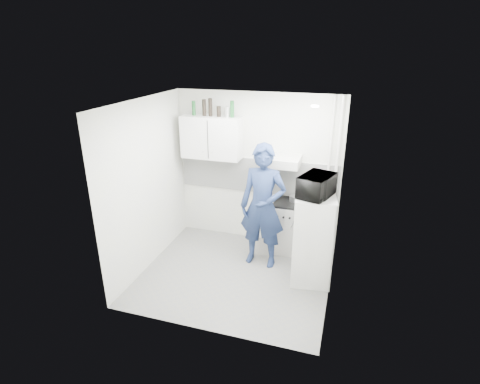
% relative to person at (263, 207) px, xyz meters
% --- Properties ---
extents(floor, '(2.80, 2.80, 0.00)m').
position_rel_person_xyz_m(floor, '(-0.29, -0.47, -0.98)').
color(floor, slate).
rests_on(floor, ground).
extents(ceiling, '(2.80, 2.80, 0.00)m').
position_rel_person_xyz_m(ceiling, '(-0.29, -0.47, 1.62)').
color(ceiling, white).
rests_on(ceiling, wall_back).
extents(wall_back, '(2.80, 0.00, 2.80)m').
position_rel_person_xyz_m(wall_back, '(-0.29, 0.78, 0.32)').
color(wall_back, beige).
rests_on(wall_back, floor).
extents(wall_left, '(0.00, 2.60, 2.60)m').
position_rel_person_xyz_m(wall_left, '(-1.69, -0.47, 0.32)').
color(wall_left, beige).
rests_on(wall_left, floor).
extents(wall_right, '(0.00, 2.60, 2.60)m').
position_rel_person_xyz_m(wall_right, '(1.11, -0.47, 0.32)').
color(wall_right, beige).
rests_on(wall_right, floor).
extents(person, '(0.74, 0.51, 1.96)m').
position_rel_person_xyz_m(person, '(0.00, 0.00, 0.00)').
color(person, '#1A284C').
rests_on(person, floor).
extents(stove, '(0.53, 0.53, 0.85)m').
position_rel_person_xyz_m(stove, '(0.33, 0.53, -0.55)').
color(stove, beige).
rests_on(stove, floor).
extents(fridge, '(0.63, 0.63, 1.35)m').
position_rel_person_xyz_m(fridge, '(0.81, -0.25, -0.30)').
color(fridge, silver).
rests_on(fridge, floor).
extents(stove_top, '(0.51, 0.51, 0.03)m').
position_rel_person_xyz_m(stove_top, '(0.33, 0.53, -0.11)').
color(stove_top, black).
rests_on(stove_top, stove).
extents(saucepan, '(0.17, 0.17, 0.09)m').
position_rel_person_xyz_m(saucepan, '(0.39, 0.59, -0.05)').
color(saucepan, silver).
rests_on(saucepan, stove_top).
extents(microwave, '(0.64, 0.52, 0.31)m').
position_rel_person_xyz_m(microwave, '(0.81, -0.25, 0.52)').
color(microwave, black).
rests_on(microwave, fridge).
extents(bottle_b, '(0.06, 0.06, 0.23)m').
position_rel_person_xyz_m(bottle_b, '(-1.35, 0.60, 1.34)').
color(bottle_b, '#144C1E').
rests_on(bottle_b, upper_cabinet).
extents(bottle_c, '(0.06, 0.06, 0.27)m').
position_rel_person_xyz_m(bottle_c, '(-1.16, 0.60, 1.35)').
color(bottle_c, black).
rests_on(bottle_c, upper_cabinet).
extents(bottle_d, '(0.06, 0.06, 0.29)m').
position_rel_person_xyz_m(bottle_d, '(-1.05, 0.60, 1.36)').
color(bottle_d, black).
rests_on(bottle_d, upper_cabinet).
extents(canister_a, '(0.07, 0.07, 0.17)m').
position_rel_person_xyz_m(canister_a, '(-0.91, 0.60, 1.30)').
color(canister_a, black).
rests_on(canister_a, upper_cabinet).
extents(canister_b, '(0.09, 0.09, 0.16)m').
position_rel_person_xyz_m(canister_b, '(-0.77, 0.60, 1.30)').
color(canister_b, silver).
rests_on(canister_b, upper_cabinet).
extents(bottle_e, '(0.07, 0.07, 0.26)m').
position_rel_person_xyz_m(bottle_e, '(-0.68, 0.60, 1.35)').
color(bottle_e, '#144C1E').
rests_on(bottle_e, upper_cabinet).
extents(upper_cabinet, '(1.00, 0.35, 0.70)m').
position_rel_person_xyz_m(upper_cabinet, '(-1.04, 0.60, 0.87)').
color(upper_cabinet, silver).
rests_on(upper_cabinet, wall_back).
extents(range_hood, '(0.60, 0.50, 0.14)m').
position_rel_person_xyz_m(range_hood, '(0.16, 0.53, 0.59)').
color(range_hood, beige).
rests_on(range_hood, wall_back).
extents(backsplash, '(2.74, 0.03, 0.60)m').
position_rel_person_xyz_m(backsplash, '(-0.29, 0.76, 0.22)').
color(backsplash, white).
rests_on(backsplash, wall_back).
extents(pipe_a, '(0.05, 0.05, 2.60)m').
position_rel_person_xyz_m(pipe_a, '(1.01, 0.70, 0.32)').
color(pipe_a, beige).
rests_on(pipe_a, floor).
extents(pipe_b, '(0.04, 0.04, 2.60)m').
position_rel_person_xyz_m(pipe_b, '(0.89, 0.70, 0.32)').
color(pipe_b, beige).
rests_on(pipe_b, floor).
extents(ceiling_spot_fixture, '(0.10, 0.10, 0.02)m').
position_rel_person_xyz_m(ceiling_spot_fixture, '(0.71, -0.27, 1.59)').
color(ceiling_spot_fixture, white).
rests_on(ceiling_spot_fixture, ceiling).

